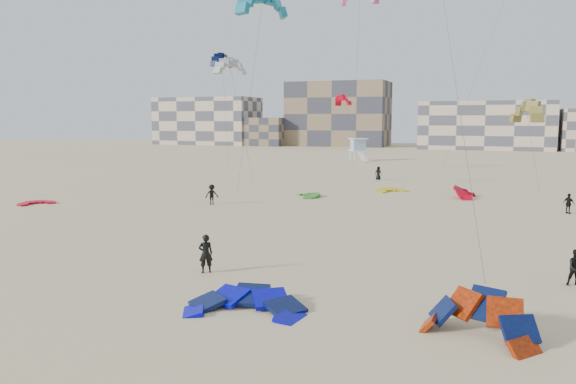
% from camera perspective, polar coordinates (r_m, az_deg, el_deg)
% --- Properties ---
extents(ground, '(320.00, 320.00, 0.00)m').
position_cam_1_polar(ground, '(27.05, -11.19, -8.80)').
color(ground, tan).
rests_on(ground, ground).
extents(kite_ground_blue, '(5.51, 5.72, 2.49)m').
position_cam_1_polar(kite_ground_blue, '(22.55, -4.45, -11.99)').
color(kite_ground_blue, '#0008C6').
rests_on(kite_ground_blue, ground).
extents(kite_ground_orange, '(5.22, 5.20, 4.07)m').
position_cam_1_polar(kite_ground_orange, '(20.99, 18.65, -13.87)').
color(kite_ground_orange, red).
rests_on(kite_ground_orange, ground).
extents(kite_ground_red, '(4.06, 4.01, 0.56)m').
position_cam_1_polar(kite_ground_red, '(54.64, -24.16, -1.13)').
color(kite_ground_red, '#D20007').
rests_on(kite_ground_red, ground).
extents(kite_ground_green, '(4.35, 4.29, 1.06)m').
position_cam_1_polar(kite_ground_green, '(54.69, 2.04, -0.48)').
color(kite_ground_green, '#368323').
rests_on(kite_ground_green, ground).
extents(kite_ground_red_far, '(3.81, 3.66, 3.43)m').
position_cam_1_polar(kite_ground_red_far, '(56.44, 17.56, -0.58)').
color(kite_ground_red_far, '#D20007').
rests_on(kite_ground_red_far, ground).
extents(kite_ground_yellow, '(4.77, 4.78, 1.10)m').
position_cam_1_polar(kite_ground_yellow, '(59.47, 10.47, 0.03)').
color(kite_ground_yellow, '#D2E409').
rests_on(kite_ground_yellow, ground).
extents(kitesurfer_main, '(0.83, 0.78, 1.91)m').
position_cam_1_polar(kitesurfer_main, '(27.91, -8.36, -6.20)').
color(kitesurfer_main, black).
rests_on(kitesurfer_main, ground).
extents(kitesurfer_c, '(1.32, 1.23, 1.78)m').
position_cam_1_polar(kitesurfer_c, '(50.00, -7.75, -0.25)').
color(kitesurfer_c, black).
rests_on(kitesurfer_c, ground).
extents(kitesurfer_d, '(1.00, 0.89, 1.62)m').
position_cam_1_polar(kitesurfer_d, '(50.03, 26.62, -1.06)').
color(kitesurfer_d, black).
rests_on(kitesurfer_d, ground).
extents(kitesurfer_e, '(0.94, 0.74, 1.70)m').
position_cam_1_polar(kitesurfer_e, '(70.62, 9.16, 1.90)').
color(kitesurfer_e, black).
rests_on(kitesurfer_e, ground).
extents(kite_fly_teal_a, '(6.95, 6.26, 17.05)m').
position_cam_1_polar(kite_fly_teal_a, '(47.06, -2.65, 18.39)').
color(kite_fly_teal_a, '#157892').
rests_on(kite_fly_teal_a, ground).
extents(kite_fly_grey, '(5.74, 4.74, 13.08)m').
position_cam_1_polar(kite_fly_grey, '(58.65, -5.88, 12.42)').
color(kite_fly_grey, '#BBBBBB').
rests_on(kite_fly_grey, ground).
extents(kite_fly_olive, '(5.02, 5.03, 8.28)m').
position_cam_1_polar(kite_fly_olive, '(53.82, 23.12, 7.35)').
color(kite_fly_olive, olive).
rests_on(kite_fly_olive, ground).
extents(kite_fly_navy, '(4.44, 4.41, 15.32)m').
position_cam_1_polar(kite_fly_navy, '(76.13, -6.70, 13.02)').
color(kite_fly_navy, '#061242').
rests_on(kite_fly_navy, ground).
extents(kite_fly_red, '(6.08, 4.30, 10.38)m').
position_cam_1_polar(kite_fly_red, '(82.78, 5.59, 9.16)').
color(kite_fly_red, '#D20007').
rests_on(kite_fly_red, ground).
extents(lifeguard_tower_far, '(4.00, 6.15, 4.08)m').
position_cam_1_polar(lifeguard_tower_far, '(103.37, 7.12, 4.30)').
color(lifeguard_tower_far, white).
rests_on(lifeguard_tower_far, ground).
extents(condo_west_a, '(30.00, 15.00, 14.00)m').
position_cam_1_polar(condo_west_a, '(173.59, -8.16, 7.14)').
color(condo_west_a, beige).
rests_on(condo_west_a, ground).
extents(condo_west_b, '(28.00, 14.00, 18.00)m').
position_cam_1_polar(condo_west_b, '(162.04, 5.13, 7.88)').
color(condo_west_b, '#7D684C').
rests_on(condo_west_b, ground).
extents(condo_mid, '(32.00, 16.00, 12.00)m').
position_cam_1_polar(condo_mid, '(152.03, 19.46, 6.40)').
color(condo_mid, beige).
rests_on(condo_mid, ground).
extents(condo_fill_left, '(12.00, 10.00, 8.00)m').
position_cam_1_polar(condo_fill_left, '(163.05, -2.29, 6.15)').
color(condo_fill_left, '#7D684C').
rests_on(condo_fill_left, ground).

